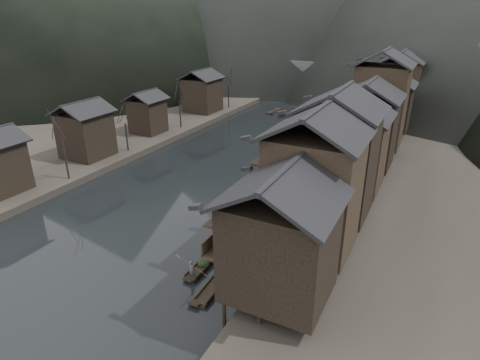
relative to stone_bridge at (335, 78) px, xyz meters
The scene contains 12 objects.
water 72.18m from the stone_bridge, 90.00° to the right, with size 300.00×300.00×0.00m, color black.
left_bank 47.64m from the stone_bridge, 137.56° to the right, with size 40.00×200.00×1.20m, color #2D2823.
stilt_houses 55.52m from the stone_bridge, 71.82° to the right, with size 9.00×67.60×16.48m.
left_houses 55.79m from the stone_bridge, 111.56° to the right, with size 8.10×53.20×8.73m.
bare_trees 57.45m from the stone_bridge, 107.22° to the right, with size 3.96×61.19×7.91m.
moored_sampans 56.40m from the stone_bridge, 77.89° to the right, with size 2.67×55.82×0.47m.
midriver_boats 18.12m from the stone_bridge, 99.18° to the right, with size 12.32×35.56×0.45m.
stone_bridge is the anchor object (origin of this frame).
hero_sampan 77.63m from the stone_bridge, 83.36° to the right, with size 1.13×5.14×0.44m.
cargo_heap 77.36m from the stone_bridge, 83.33° to the right, with size 1.13×1.48×0.68m, color black.
boatman 79.35m from the stone_bridge, 83.52° to the right, with size 0.58×0.38×1.60m, color #5A5B5D.
bamboo_pole 79.29m from the stone_bridge, 83.38° to the right, with size 0.06×0.06×4.10m, color #8C7A51.
Camera 1 is at (25.58, -30.03, 21.50)m, focal length 30.00 mm.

